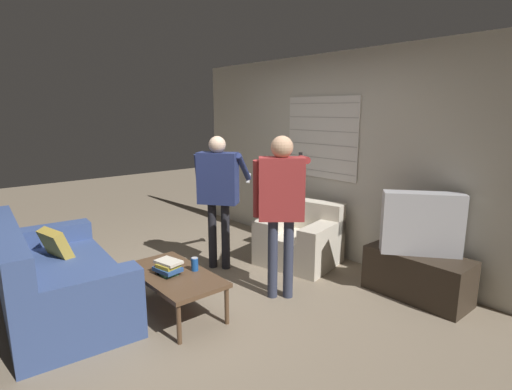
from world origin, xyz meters
name	(u,v)px	position (x,y,z in m)	size (l,w,h in m)	color
ground_plane	(201,297)	(0.00, 0.00, 0.00)	(16.00, 16.00, 0.00)	#7F705B
wall_back	(333,156)	(0.00, 2.03, 1.28)	(5.20, 0.08, 2.55)	#BCB7A8
couch_blue	(53,280)	(-0.65, -1.19, 0.31)	(1.97, 1.11, 0.87)	#384C7F
armchair_beige	(301,239)	(-0.01, 1.48, 0.30)	(1.02, 0.95, 0.74)	beige
coffee_table	(174,277)	(0.10, -0.34, 0.35)	(1.06, 0.56, 0.39)	brown
tv_stand	(417,275)	(1.41, 1.67, 0.23)	(1.00, 0.45, 0.46)	#33281E
tv	(422,223)	(1.40, 1.68, 0.77)	(0.71, 0.62, 0.62)	#B2B2B7
person_left_standing	(218,186)	(-0.52, 0.61, 1.00)	(0.54, 0.78, 1.57)	black
person_right_standing	(281,197)	(0.50, 0.63, 1.04)	(0.53, 0.82, 1.63)	#33384C
book_stack	(168,267)	(0.09, -0.39, 0.45)	(0.27, 0.23, 0.13)	#33754C
soda_can	(195,264)	(0.17, -0.16, 0.45)	(0.07, 0.07, 0.13)	#194C9E
spare_remote	(162,272)	(0.02, -0.42, 0.40)	(0.04, 0.13, 0.02)	black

